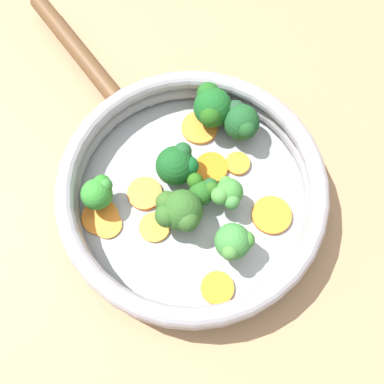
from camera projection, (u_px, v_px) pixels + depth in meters
ground_plane at (192, 201)px, 0.54m from camera, size 4.00×4.00×0.00m
skillet at (192, 199)px, 0.53m from camera, size 0.28×0.28×0.01m
skillet_rim_wall at (192, 190)px, 0.51m from camera, size 0.30×0.30×0.04m
skillet_handle at (79, 52)px, 0.59m from camera, size 0.20×0.13×0.02m
skillet_rivet_left at (151, 103)px, 0.57m from camera, size 0.01×0.01×0.01m
skillet_rivet_right at (107, 131)px, 0.55m from camera, size 0.01×0.01×0.01m
carrot_slice_0 at (108, 225)px, 0.51m from camera, size 0.04×0.04×0.00m
carrot_slice_1 at (100, 217)px, 0.51m from camera, size 0.06×0.06×0.00m
carrot_slice_2 at (238, 164)px, 0.54m from camera, size 0.04×0.04×0.01m
carrot_slice_3 at (217, 288)px, 0.48m from camera, size 0.05×0.05×0.00m
carrot_slice_4 at (211, 168)px, 0.54m from camera, size 0.04×0.04×0.01m
carrot_slice_5 at (145, 193)px, 0.52m from camera, size 0.05×0.05×0.01m
carrot_slice_6 at (154, 227)px, 0.51m from camera, size 0.04×0.04×0.00m
carrot_slice_7 at (199, 128)px, 0.56m from camera, size 0.06×0.06×0.01m
carrot_slice_8 at (272, 215)px, 0.51m from camera, size 0.06×0.06×0.01m
broccoli_floret_0 at (98, 192)px, 0.50m from camera, size 0.04×0.04×0.05m
broccoli_floret_1 at (177, 165)px, 0.51m from camera, size 0.05×0.05×0.05m
broccoli_floret_2 at (212, 107)px, 0.53m from camera, size 0.05×0.06×0.05m
broccoli_floret_3 at (234, 242)px, 0.47m from camera, size 0.04×0.04×0.05m
broccoli_floret_4 at (228, 193)px, 0.50m from camera, size 0.03×0.03×0.04m
broccoli_floret_5 at (178, 211)px, 0.49m from camera, size 0.05×0.05×0.05m
broccoli_floret_6 at (204, 189)px, 0.50m from camera, size 0.04×0.03×0.04m
broccoli_floret_7 at (241, 121)px, 0.53m from camera, size 0.05×0.05×0.05m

